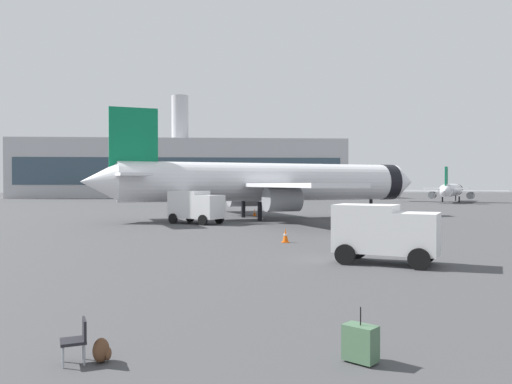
{
  "coord_description": "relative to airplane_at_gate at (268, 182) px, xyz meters",
  "views": [
    {
      "loc": [
        -0.25,
        -2.99,
        3.53
      ],
      "look_at": [
        1.73,
        28.86,
        3.0
      ],
      "focal_mm": 35.54,
      "sensor_mm": 36.0,
      "label": 1
    }
  ],
  "objects": [
    {
      "name": "gate_chair",
      "position": [
        -7.23,
        -40.94,
        -3.16
      ],
      "size": [
        0.61,
        0.61,
        0.86
      ],
      "color": "black",
      "rests_on": "ground"
    },
    {
      "name": "safety_cone_far",
      "position": [
        8.8,
        -0.83,
        -3.36
      ],
      "size": [
        0.44,
        0.44,
        0.61
      ],
      "color": "#F2590C",
      "rests_on": "ground"
    },
    {
      "name": "traveller_backpack",
      "position": [
        -6.76,
        -40.92,
        -3.42
      ],
      "size": [
        0.36,
        0.4,
        0.48
      ],
      "color": "brown",
      "rests_on": "ground"
    },
    {
      "name": "safety_cone_near",
      "position": [
        -1.08,
        4.09,
        -3.28
      ],
      "size": [
        0.44,
        0.44,
        0.76
      ],
      "color": "#F2590C",
      "rests_on": "ground"
    },
    {
      "name": "airplane_at_gate",
      "position": [
        0.0,
        0.0,
        0.0
      ],
      "size": [
        35.07,
        32.0,
        10.5
      ],
      "color": "white",
      "rests_on": "ground"
    },
    {
      "name": "terminal_building",
      "position": [
        -15.17,
        82.65,
        3.71
      ],
      "size": [
        81.93,
        23.78,
        26.52
      ],
      "color": "#B2B2B7",
      "rests_on": "ground"
    },
    {
      "name": "cargo_van",
      "position": [
        2.67,
        -29.21,
        -2.21
      ],
      "size": [
        4.82,
        3.96,
        2.6
      ],
      "color": "white",
      "rests_on": "ground"
    },
    {
      "name": "service_truck",
      "position": [
        -6.9,
        -6.24,
        -2.05
      ],
      "size": [
        5.16,
        4.64,
        2.9
      ],
      "color": "white",
      "rests_on": "ground"
    },
    {
      "name": "airplane_taxiing",
      "position": [
        38.99,
        43.22,
        -1.38
      ],
      "size": [
        18.61,
        20.12,
        6.52
      ],
      "color": "white",
      "rests_on": "ground"
    },
    {
      "name": "safety_cone_outer",
      "position": [
        -9.09,
        2.79,
        -3.25
      ],
      "size": [
        0.44,
        0.44,
        0.83
      ],
      "color": "#F2590C",
      "rests_on": "ground"
    },
    {
      "name": "safety_cone_mid",
      "position": [
        -0.7,
        -20.93,
        -3.25
      ],
      "size": [
        0.44,
        0.44,
        0.83
      ],
      "color": "#F2590C",
      "rests_on": "ground"
    },
    {
      "name": "rolling_suitcase",
      "position": [
        -1.67,
        -41.25,
        -3.27
      ],
      "size": [
        0.73,
        0.74,
        1.1
      ],
      "color": "#476B4C",
      "rests_on": "ground"
    }
  ]
}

